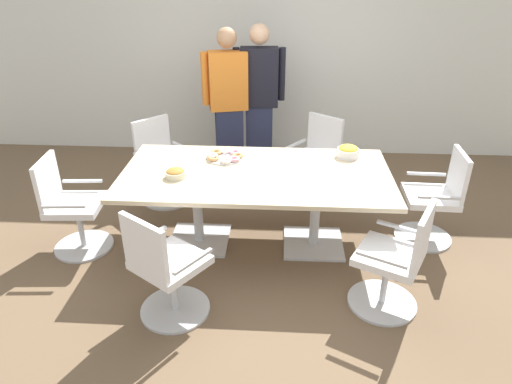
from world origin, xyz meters
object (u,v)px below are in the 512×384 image
at_px(office_chair_0, 315,163).
at_px(snack_bowl_chips_yellow, 348,151).
at_px(office_chair_5, 435,202).
at_px(person_standing_1, 259,99).
at_px(conference_table, 256,185).
at_px(snack_bowl_pretzels, 175,173).
at_px(office_chair_3, 166,272).
at_px(donut_platter, 225,156).
at_px(office_chair_4, 395,264).
at_px(office_chair_2, 71,210).
at_px(office_chair_1, 162,166).
at_px(person_standing_0, 229,102).

distance_m(office_chair_0, snack_bowl_chips_yellow, 0.78).
xyz_separation_m(office_chair_5, person_standing_1, (-1.74, 1.50, 0.54)).
relative_size(conference_table, snack_bowl_pretzels, 13.56).
distance_m(office_chair_3, donut_platter, 1.40).
bearing_deg(conference_table, office_chair_0, 59.44).
distance_m(office_chair_0, snack_bowl_pretzels, 1.79).
height_order(office_chair_5, donut_platter, office_chair_5).
bearing_deg(snack_bowl_pretzels, donut_platter, 49.34).
relative_size(office_chair_3, person_standing_1, 0.51).
bearing_deg(office_chair_4, office_chair_2, 104.11).
bearing_deg(donut_platter, office_chair_3, -102.38).
bearing_deg(office_chair_1, donut_platter, 98.46).
xyz_separation_m(office_chair_5, donut_platter, (-1.99, 0.12, 0.37)).
height_order(office_chair_2, person_standing_0, person_standing_0).
bearing_deg(office_chair_4, donut_platter, 78.81).
bearing_deg(person_standing_1, donut_platter, 76.11).
distance_m(office_chair_5, person_standing_1, 2.36).
bearing_deg(office_chair_5, office_chair_3, 119.78).
xyz_separation_m(office_chair_1, office_chair_4, (2.19, -1.68, 0.00)).
bearing_deg(person_standing_0, snack_bowl_chips_yellow, 124.14).
height_order(office_chair_0, person_standing_0, person_standing_0).
bearing_deg(person_standing_0, donut_platter, 80.91).
distance_m(office_chair_5, snack_bowl_chips_yellow, 0.94).
xyz_separation_m(conference_table, snack_bowl_pretzels, (-0.69, -0.15, 0.16)).
relative_size(conference_table, person_standing_0, 1.36).
relative_size(office_chair_5, snack_bowl_chips_yellow, 4.32).
bearing_deg(office_chair_2, office_chair_4, 72.79).
bearing_deg(snack_bowl_pretzels, person_standing_1, 70.90).
distance_m(office_chair_1, person_standing_0, 1.11).
height_order(office_chair_0, office_chair_4, same).
bearing_deg(office_chair_2, office_chair_5, 92.02).
xyz_separation_m(office_chair_3, person_standing_0, (0.19, 2.58, 0.52)).
relative_size(office_chair_4, office_chair_5, 1.00).
bearing_deg(person_standing_0, office_chair_1, 32.58).
distance_m(office_chair_0, office_chair_3, 2.39).
xyz_separation_m(conference_table, person_standing_1, (-0.06, 1.67, 0.32)).
xyz_separation_m(office_chair_2, donut_platter, (1.37, 0.47, 0.37)).
relative_size(conference_table, office_chair_0, 2.64).
height_order(office_chair_4, person_standing_0, person_standing_0).
bearing_deg(office_chair_2, office_chair_0, 113.83).
xyz_separation_m(office_chair_4, person_standing_0, (-1.52, 2.39, 0.52)).
bearing_deg(office_chair_0, office_chair_5, 179.43).
bearing_deg(conference_table, snack_bowl_pretzels, -167.93).
relative_size(office_chair_0, office_chair_1, 1.00).
relative_size(office_chair_3, person_standing_0, 0.51).
bearing_deg(snack_bowl_chips_yellow, office_chair_1, 167.21).
bearing_deg(office_chair_2, conference_table, 92.11).
xyz_separation_m(office_chair_5, person_standing_0, (-2.10, 1.38, 0.52)).
xyz_separation_m(office_chair_4, snack_bowl_pretzels, (-1.79, 0.68, 0.38)).
bearing_deg(office_chair_2, snack_bowl_pretzels, 87.85).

